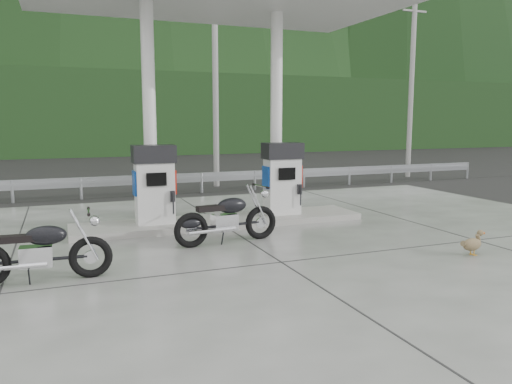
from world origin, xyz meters
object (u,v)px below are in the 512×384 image
object	(u,v)px
gas_pump_right	(282,179)
motorcycle_right	(227,219)
motorcycle_left	(40,252)
duck	(472,245)
gas_pump_left	(155,185)

from	to	relation	value
gas_pump_right	motorcycle_right	xyz separation A→B (m)	(-2.05, -1.79, -0.55)
gas_pump_right	motorcycle_left	xyz separation A→B (m)	(-5.54, -3.12, -0.57)
motorcycle_left	duck	size ratio (longest dim) A/B	3.69
motorcycle_left	gas_pump_left	bearing A→B (deg)	55.71
motorcycle_left	motorcycle_right	world-z (taller)	motorcycle_right
gas_pump_left	gas_pump_right	bearing A→B (deg)	0.00
gas_pump_right	motorcycle_right	distance (m)	2.78
motorcycle_left	duck	bearing A→B (deg)	-6.89
gas_pump_right	motorcycle_right	world-z (taller)	gas_pump_right
motorcycle_right	duck	size ratio (longest dim) A/B	3.89
motorcycle_left	motorcycle_right	xyz separation A→B (m)	(3.49, 1.32, 0.03)
motorcycle_right	duck	distance (m)	4.74
motorcycle_left	motorcycle_right	bearing A→B (deg)	23.37
gas_pump_left	duck	size ratio (longest dim) A/B	3.29
gas_pump_left	motorcycle_left	world-z (taller)	gas_pump_left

